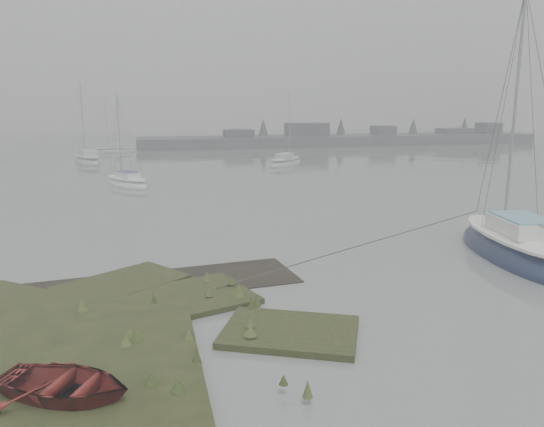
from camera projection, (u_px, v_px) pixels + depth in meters
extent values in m
plane|color=slate|center=(184.00, 179.00, 42.96)|extent=(160.00, 160.00, 0.00)
cube|color=#4C4F51|center=(343.00, 141.00, 79.26)|extent=(60.00, 8.00, 1.60)
cube|color=#424247|center=(239.00, 137.00, 74.48)|extent=(4.00, 3.00, 2.20)
cube|color=#424247|center=(307.00, 133.00, 76.69)|extent=(6.00, 3.00, 3.00)
cube|color=#424247|center=(383.00, 134.00, 79.50)|extent=(3.00, 3.00, 2.50)
cube|color=#424247|center=(454.00, 135.00, 82.30)|extent=(5.00, 3.00, 2.00)
cube|color=#424247|center=(488.00, 132.00, 83.60)|extent=(3.00, 3.00, 2.80)
cone|color=#384238|center=(263.00, 130.00, 77.14)|extent=(2.00, 2.00, 3.50)
cone|color=#384238|center=(341.00, 130.00, 79.89)|extent=(2.00, 2.00, 3.50)
cone|color=#384238|center=(413.00, 129.00, 82.65)|extent=(2.00, 2.00, 3.50)
cone|color=#384238|center=(464.00, 128.00, 84.71)|extent=(2.00, 2.00, 3.50)
ellipsoid|color=#151F3D|center=(515.00, 254.00, 21.11)|extent=(3.99, 8.25, 1.92)
ellipsoid|color=white|center=(516.00, 235.00, 20.95)|extent=(3.29, 7.15, 0.54)
cube|color=white|center=(522.00, 226.00, 20.53)|extent=(2.16, 2.97, 0.56)
cube|color=#6DA2BA|center=(523.00, 218.00, 20.46)|extent=(2.01, 2.73, 0.09)
cylinder|color=#939399|center=(515.00, 109.00, 20.95)|extent=(0.12, 0.12, 9.04)
cylinder|color=#939399|center=(526.00, 219.00, 20.24)|extent=(0.67, 3.13, 0.10)
ellipsoid|color=white|center=(127.00, 185.00, 39.47)|extent=(4.10, 5.20, 1.23)
ellipsoid|color=white|center=(126.00, 178.00, 39.37)|extent=(3.47, 4.47, 0.35)
cube|color=white|center=(128.00, 174.00, 39.16)|extent=(1.84, 2.06, 0.36)
cube|color=navy|center=(127.00, 172.00, 39.12)|extent=(1.71, 1.89, 0.06)
cylinder|color=#939399|center=(119.00, 135.00, 39.18)|extent=(0.08, 0.08, 5.81)
cylinder|color=#939399|center=(128.00, 172.00, 39.02)|extent=(1.13, 1.76, 0.07)
ellipsoid|color=#B0B5BB|center=(87.00, 162.00, 54.82)|extent=(4.03, 6.62, 1.53)
ellipsoid|color=silver|center=(87.00, 156.00, 54.70)|extent=(3.38, 5.72, 0.43)
cube|color=silver|center=(87.00, 153.00, 54.40)|extent=(1.99, 2.48, 0.45)
cube|color=silver|center=(87.00, 150.00, 54.35)|extent=(1.84, 2.28, 0.07)
cylinder|color=#939399|center=(82.00, 118.00, 54.57)|extent=(0.10, 0.10, 7.18)
cylinder|color=#939399|center=(88.00, 150.00, 54.20)|extent=(0.91, 2.40, 0.08)
ellipsoid|color=#A4AAAF|center=(286.00, 164.00, 52.81)|extent=(5.07, 5.29, 1.34)
ellipsoid|color=silver|center=(286.00, 159.00, 52.70)|extent=(4.32, 4.52, 0.38)
cube|color=silver|center=(285.00, 156.00, 52.43)|extent=(2.15, 2.19, 0.39)
cube|color=silver|center=(285.00, 154.00, 52.39)|extent=(1.99, 2.02, 0.06)
cylinder|color=#939399|center=(289.00, 124.00, 52.61)|extent=(0.09, 0.09, 6.31)
cylinder|color=#939399|center=(284.00, 154.00, 52.25)|extent=(1.54, 1.67, 0.07)
ellipsoid|color=#ACB1B6|center=(114.00, 152.00, 66.26)|extent=(5.09, 1.95, 1.21)
ellipsoid|color=silver|center=(113.00, 148.00, 66.16)|extent=(4.43, 1.58, 0.34)
cube|color=silver|center=(115.00, 146.00, 66.16)|extent=(1.78, 1.18, 0.36)
cube|color=#B9BDC4|center=(115.00, 144.00, 66.12)|extent=(1.63, 1.10, 0.06)
cylinder|color=#939399|center=(106.00, 123.00, 65.34)|extent=(0.08, 0.08, 5.71)
cylinder|color=#939399|center=(116.00, 144.00, 66.16)|extent=(2.00, 0.19, 0.06)
imported|color=maroon|center=(64.00, 384.00, 10.61)|extent=(3.41, 3.06, 0.58)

